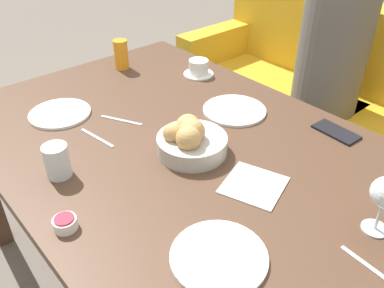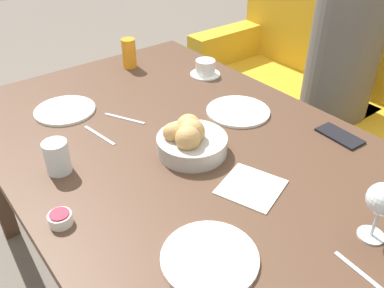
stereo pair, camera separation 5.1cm
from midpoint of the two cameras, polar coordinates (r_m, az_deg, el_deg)
name	(u,v)px [view 1 (the left image)]	position (r m, az deg, el deg)	size (l,w,h in m)	color
ground_plane	(182,282)	(1.80, -2.23, -18.77)	(10.00, 10.00, 0.00)	#6B6056
dining_table	(180,160)	(1.35, -2.81, -2.31)	(1.55, 1.05, 0.71)	#4C3323
couch	(328,111)	(2.42, 17.99, 4.45)	(1.73, 0.70, 0.86)	gold
seated_person	(326,85)	(2.18, 17.64, 7.95)	(0.33, 0.43, 1.23)	#23232D
bread_basket	(190,140)	(1.23, -1.43, 0.56)	(0.22, 0.22, 0.12)	#B2ADA3
plate_near_left	(60,113)	(1.54, -18.97, 4.06)	(0.22, 0.22, 0.01)	white
plate_near_right	(219,257)	(0.95, 2.19, -15.57)	(0.22, 0.22, 0.01)	white
plate_far_center	(234,110)	(1.48, 4.98, 4.74)	(0.23, 0.23, 0.01)	white
juice_glass	(121,54)	(1.83, -10.72, 12.23)	(0.06, 0.06, 0.13)	orange
water_tumbler	(57,161)	(1.21, -19.57, -2.27)	(0.07, 0.07, 0.10)	silver
coffee_cup	(199,68)	(1.75, 0.08, 10.58)	(0.13, 0.13, 0.07)	white
jam_bowl_berry	(65,223)	(1.06, -18.75, -10.51)	(0.06, 0.06, 0.03)	white
fork_silver	(97,138)	(1.37, -14.23, 0.84)	(0.16, 0.03, 0.00)	#B7B7BC
knife_silver	(121,120)	(1.45, -10.90, 3.29)	(0.15, 0.08, 0.00)	#B7B7BC
spoon_coffee	(364,264)	(1.01, 21.65, -15.37)	(0.12, 0.02, 0.00)	#B7B7BC
napkin	(254,185)	(1.14, 7.38, -5.75)	(0.20, 0.20, 0.00)	silver
cell_phone	(336,132)	(1.43, 18.59, 1.61)	(0.15, 0.08, 0.01)	black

